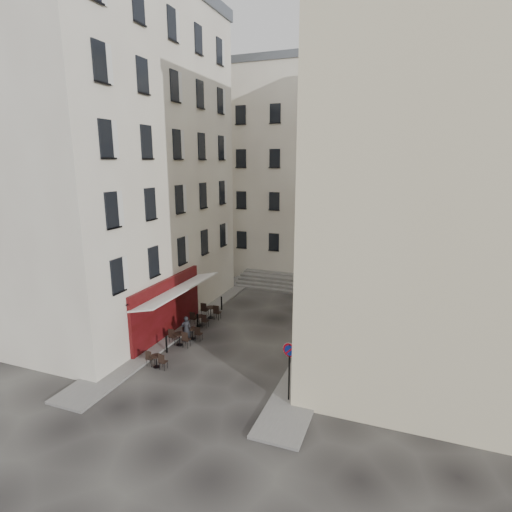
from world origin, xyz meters
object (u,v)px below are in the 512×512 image
at_px(no_parking_sign, 289,361).
at_px(pedestrian, 186,329).
at_px(bistro_table_a, 157,360).
at_px(bistro_table_b, 180,338).

distance_m(no_parking_sign, pedestrian, 8.24).
xyz_separation_m(no_parking_sign, bistro_table_a, (-7.09, 0.54, -1.53)).
bearing_deg(pedestrian, no_parking_sign, 112.39).
bearing_deg(bistro_table_a, pedestrian, 92.77).
relative_size(no_parking_sign, pedestrian, 1.78).
height_order(bistro_table_a, pedestrian, pedestrian).
bearing_deg(bistro_table_b, no_parking_sign, -23.09).
height_order(bistro_table_a, bistro_table_b, bistro_table_b).
distance_m(no_parking_sign, bistro_table_b, 8.08).
bearing_deg(pedestrian, bistro_table_b, 43.80).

